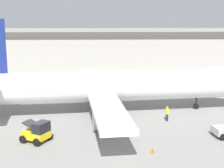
{
  "coord_description": "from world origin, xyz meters",
  "views": [
    {
      "loc": [
        -1.31,
        -41.48,
        12.72
      ],
      "look_at": [
        0.0,
        0.0,
        3.67
      ],
      "focal_mm": 55.0,
      "sensor_mm": 36.0,
      "label": 1
    }
  ],
  "objects_px": {
    "airplane": "(104,86)",
    "belt_loader_truck": "(37,132)",
    "safety_cone_near": "(153,150)",
    "ground_crew_worker": "(167,113)"
  },
  "relations": [
    {
      "from": "airplane",
      "to": "safety_cone_near",
      "type": "bearing_deg",
      "value": -77.64
    },
    {
      "from": "ground_crew_worker",
      "to": "safety_cone_near",
      "type": "relative_size",
      "value": 3.19
    },
    {
      "from": "airplane",
      "to": "belt_loader_truck",
      "type": "distance_m",
      "value": 11.82
    },
    {
      "from": "airplane",
      "to": "safety_cone_near",
      "type": "height_order",
      "value": "airplane"
    },
    {
      "from": "belt_loader_truck",
      "to": "safety_cone_near",
      "type": "distance_m",
      "value": 11.34
    },
    {
      "from": "ground_crew_worker",
      "to": "belt_loader_truck",
      "type": "relative_size",
      "value": 0.55
    },
    {
      "from": "airplane",
      "to": "safety_cone_near",
      "type": "relative_size",
      "value": 69.53
    },
    {
      "from": "airplane",
      "to": "belt_loader_truck",
      "type": "relative_size",
      "value": 11.97
    },
    {
      "from": "airplane",
      "to": "ground_crew_worker",
      "type": "height_order",
      "value": "airplane"
    },
    {
      "from": "airplane",
      "to": "ground_crew_worker",
      "type": "relative_size",
      "value": 21.81
    }
  ]
}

